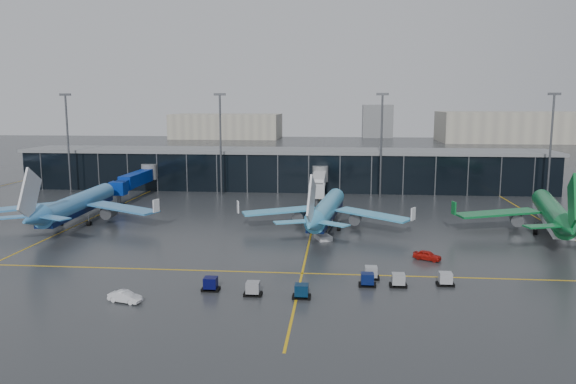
# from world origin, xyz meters

# --- Properties ---
(ground) EXTENTS (600.00, 600.00, 0.00)m
(ground) POSITION_xyz_m (0.00, 0.00, 0.00)
(ground) COLOR #282B2D
(ground) RESTS_ON ground
(terminal_pier) EXTENTS (142.00, 17.00, 10.70)m
(terminal_pier) POSITION_xyz_m (0.00, 62.00, 5.42)
(terminal_pier) COLOR black
(terminal_pier) RESTS_ON ground
(jet_bridges) EXTENTS (94.00, 27.50, 7.20)m
(jet_bridges) POSITION_xyz_m (-35.00, 42.99, 4.55)
(jet_bridges) COLOR #595B60
(jet_bridges) RESTS_ON ground
(flood_masts) EXTENTS (203.00, 0.50, 25.50)m
(flood_masts) POSITION_xyz_m (5.00, 50.00, 13.81)
(flood_masts) COLOR #595B60
(flood_masts) RESTS_ON ground
(distant_hangars) EXTENTS (260.00, 71.00, 22.00)m
(distant_hangars) POSITION_xyz_m (49.94, 270.08, 8.79)
(distant_hangars) COLOR #B2AD99
(distant_hangars) RESTS_ON ground
(taxi_lines) EXTENTS (220.00, 120.00, 0.02)m
(taxi_lines) POSITION_xyz_m (10.00, 10.61, 0.01)
(taxi_lines) COLOR gold
(taxi_lines) RESTS_ON ground
(airliner_arkefly) EXTENTS (36.82, 41.44, 12.24)m
(airliner_arkefly) POSITION_xyz_m (-35.25, 13.24, 6.12)
(airliner_arkefly) COLOR #3980BD
(airliner_arkefly) RESTS_ON ground
(airliner_klm_near) EXTENTS (36.99, 40.97, 11.48)m
(airliner_klm_near) POSITION_xyz_m (12.60, 13.52, 5.74)
(airliner_klm_near) COLOR #41A4D7
(airliner_klm_near) RESTS_ON ground
(airliner_aer_lingus) EXTENTS (42.63, 46.37, 12.27)m
(airliner_aer_lingus) POSITION_xyz_m (52.73, 13.03, 6.13)
(airliner_aer_lingus) COLOR #0C6B30
(airliner_aer_lingus) RESTS_ON ground
(baggage_carts) EXTENTS (31.62, 9.69, 1.70)m
(baggage_carts) POSITION_xyz_m (14.78, -20.98, 0.76)
(baggage_carts) COLOR black
(baggage_carts) RESTS_ON ground
(mobile_airstair) EXTENTS (3.22, 3.78, 3.45)m
(mobile_airstair) POSITION_xyz_m (12.33, 4.44, 0.77)
(mobile_airstair) COLOR silver
(mobile_airstair) RESTS_ON ground
(service_van_red) EXTENTS (4.42, 3.48, 1.41)m
(service_van_red) POSITION_xyz_m (28.07, -6.68, 0.70)
(service_van_red) COLOR #B3140D
(service_van_red) RESTS_ON ground
(service_van_white) EXTENTS (4.28, 2.40, 1.34)m
(service_van_white) POSITION_xyz_m (-9.87, -28.18, 0.67)
(service_van_white) COLOR silver
(service_van_white) RESTS_ON ground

